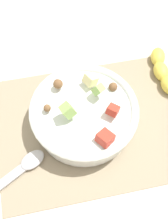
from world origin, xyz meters
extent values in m
plane|color=silver|center=(0.00, 0.00, 0.00)|extent=(2.40, 2.40, 0.00)
cube|color=gray|center=(0.00, 0.00, 0.00)|extent=(0.44, 0.33, 0.01)
cylinder|color=white|center=(0.02, -0.01, 0.04)|extent=(0.22, 0.22, 0.06)
torus|color=white|center=(0.02, -0.01, 0.06)|extent=(0.24, 0.24, 0.02)
cube|color=beige|center=(-0.01, -0.07, 0.08)|extent=(0.04, 0.04, 0.03)
cube|color=#BC3828|center=(-0.01, 0.07, 0.08)|extent=(0.04, 0.04, 0.03)
cube|color=#BC3828|center=(-0.04, 0.01, 0.09)|extent=(0.03, 0.04, 0.02)
cube|color=#93C160|center=(0.05, 0.00, 0.09)|extent=(0.04, 0.03, 0.04)
cube|color=#93C160|center=(-0.02, -0.04, 0.09)|extent=(0.03, 0.03, 0.03)
sphere|color=brown|center=(0.06, -0.08, 0.08)|extent=(0.03, 0.02, 0.03)
sphere|color=brown|center=(0.10, -0.02, 0.08)|extent=(0.02, 0.02, 0.02)
sphere|color=brown|center=(-0.06, -0.05, 0.07)|extent=(0.03, 0.03, 0.03)
ellipsoid|color=#B7B7BC|center=(0.15, 0.06, 0.01)|extent=(0.07, 0.06, 0.01)
ellipsoid|color=yellow|center=(-0.21, -0.15, 0.02)|extent=(0.05, 0.06, 0.04)
ellipsoid|color=yellow|center=(-0.20, -0.11, 0.02)|extent=(0.04, 0.06, 0.04)
camera|label=1|loc=(0.08, 0.29, 0.61)|focal=46.82mm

